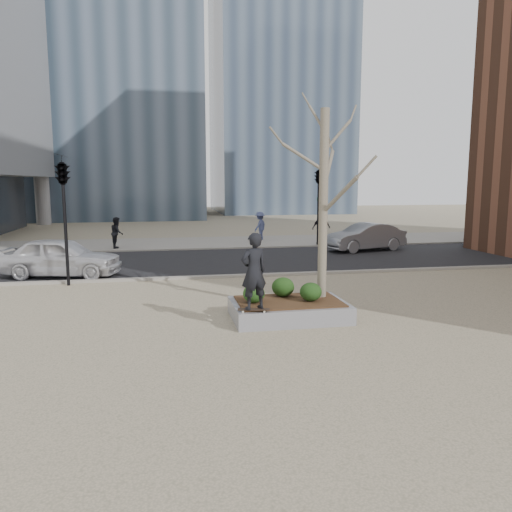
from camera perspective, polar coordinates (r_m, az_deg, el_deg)
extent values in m
plane|color=tan|center=(13.16, -0.50, -7.37)|extent=(120.00, 120.00, 0.00)
cube|color=black|center=(22.86, -5.02, -0.58)|extent=(60.00, 8.00, 0.02)
cube|color=gray|center=(29.76, -6.41, 1.51)|extent=(60.00, 6.00, 0.02)
cube|color=gray|center=(13.31, 3.76, -6.20)|extent=(3.00, 2.00, 0.45)
cube|color=#382314|center=(13.25, 3.77, -5.17)|extent=(2.70, 1.70, 0.04)
ellipsoid|color=#193C13|center=(12.93, -0.25, -4.31)|extent=(0.57, 0.57, 0.48)
ellipsoid|color=#1D3D13|center=(13.65, 3.11, -3.55)|extent=(0.62, 0.62, 0.52)
ellipsoid|color=black|center=(13.19, 6.28, -4.09)|extent=(0.58, 0.58, 0.49)
imported|color=black|center=(12.02, -0.26, -1.75)|extent=(0.79, 0.64, 1.87)
imported|color=silver|center=(20.27, -21.39, -0.11)|extent=(4.70, 2.71, 1.51)
imported|color=gray|center=(26.76, 12.35, 2.14)|extent=(4.57, 2.53, 1.43)
imported|color=slate|center=(30.68, 26.55, 2.17)|extent=(4.83, 2.33, 1.36)
imported|color=black|center=(28.10, -15.60, 2.59)|extent=(0.67, 0.84, 1.68)
imported|color=#424C77|center=(30.88, 0.46, 3.47)|extent=(1.22, 1.28, 1.75)
imported|color=black|center=(28.97, 7.47, 3.18)|extent=(1.13, 0.55, 1.87)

